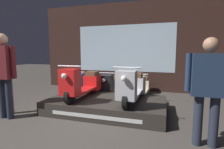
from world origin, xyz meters
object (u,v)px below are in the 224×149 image
object	(u,v)px
scooter_backrow_2	(141,87)
person_right_browsing	(208,83)
scooter_backrow_1	(112,85)
scooter_display_right	(132,86)
scooter_backrow_0	(86,84)
person_left_browsing	(4,69)
street_bollard	(11,95)
scooter_display_left	(83,84)

from	to	relation	value
scooter_backrow_2	person_right_browsing	bearing A→B (deg)	-63.33
scooter_backrow_1	person_right_browsing	world-z (taller)	person_right_browsing
scooter_display_right	scooter_backrow_0	bearing A→B (deg)	140.56
scooter_display_right	person_left_browsing	distance (m)	2.73
scooter_backrow_1	street_bollard	distance (m)	2.88
scooter_display_left	street_bollard	world-z (taller)	scooter_display_left
scooter_display_right	person_right_browsing	xyz separation A→B (m)	(1.30, -1.03, 0.31)
scooter_display_right	street_bollard	distance (m)	2.76
scooter_backrow_2	person_right_browsing	distance (m)	2.96
scooter_display_right	street_bollard	world-z (taller)	scooter_display_right
scooter_display_right	scooter_backrow_0	xyz separation A→B (m)	(-1.90, 1.56, -0.30)
scooter_backrow_2	street_bollard	world-z (taller)	street_bollard
scooter_backrow_1	scooter_backrow_2	distance (m)	0.95
scooter_display_right	person_right_browsing	distance (m)	1.68
scooter_display_right	scooter_backrow_2	bearing A→B (deg)	90.15
scooter_display_left	scooter_display_right	distance (m)	1.22
scooter_backrow_2	street_bollard	bearing A→B (deg)	-138.42
person_right_browsing	scooter_display_left	bearing A→B (deg)	157.80
scooter_display_left	scooter_backrow_1	world-z (taller)	scooter_display_left
person_left_browsing	scooter_backrow_0	bearing A→B (deg)	77.03
scooter_backrow_1	scooter_backrow_0	bearing A→B (deg)	180.00
scooter_backrow_0	scooter_backrow_1	distance (m)	0.95
scooter_backrow_1	person_right_browsing	xyz separation A→B (m)	(2.25, -2.59, 0.62)
street_bollard	scooter_display_left	bearing A→B (deg)	28.57
scooter_backrow_0	street_bollard	world-z (taller)	street_bollard
scooter_backrow_0	person_left_browsing	size ratio (longest dim) A/B	0.93
scooter_backrow_0	street_bollard	size ratio (longest dim) A/B	1.86
person_left_browsing	scooter_backrow_2	bearing A→B (deg)	46.08
scooter_backrow_0	scooter_display_right	bearing A→B (deg)	-39.44
scooter_backrow_0	person_right_browsing	xyz separation A→B (m)	(3.20, -2.59, 0.62)
scooter_display_right	scooter_backrow_1	world-z (taller)	scooter_display_right
street_bollard	scooter_backrow_0	bearing A→B (deg)	72.46
scooter_backrow_0	scooter_backrow_1	world-z (taller)	same
scooter_display_right	person_right_browsing	world-z (taller)	person_right_browsing
scooter_backrow_1	scooter_display_left	bearing A→B (deg)	-99.59
scooter_backrow_1	street_bollard	size ratio (longest dim) A/B	1.86
scooter_display_left	scooter_backrow_2	distance (m)	2.00
scooter_backrow_0	person_right_browsing	world-z (taller)	person_right_browsing
scooter_backrow_1	person_left_browsing	distance (m)	3.10
person_left_browsing	person_right_browsing	distance (m)	3.79
person_left_browsing	person_right_browsing	xyz separation A→B (m)	(3.79, -0.00, -0.10)
scooter_display_right	person_left_browsing	bearing A→B (deg)	-157.67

